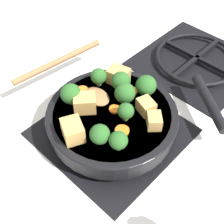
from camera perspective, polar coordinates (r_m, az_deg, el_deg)
ground_plane at (r=0.75m, az=-0.00°, el=-3.76°), size 2.40×2.40×0.00m
front_burner_grate at (r=0.74m, az=-0.00°, el=-3.19°), size 0.31×0.31×0.03m
rear_burner_grate at (r=0.96m, az=15.18°, el=9.15°), size 0.31×0.31×0.03m
skillet_pan at (r=0.71m, az=0.24°, el=-1.07°), size 0.36×0.40×0.05m
wooden_spoon at (r=0.78m, az=-7.13°, el=6.77°), size 0.22×0.26×0.02m
tofu_cube_center_large at (r=0.67m, az=7.73°, el=-1.59°), size 0.05×0.05×0.03m
tofu_cube_near_handle at (r=0.69m, az=6.23°, el=1.04°), size 0.05×0.04×0.03m
tofu_cube_east_chunk at (r=0.69m, az=-4.99°, el=1.65°), size 0.06×0.06×0.04m
tofu_cube_west_chunk at (r=0.75m, az=1.15°, el=6.62°), size 0.06×0.05×0.04m
tofu_cube_back_piece at (r=0.64m, az=-7.19°, el=-3.39°), size 0.06×0.06×0.04m
broccoli_floret_near_spoon at (r=0.72m, az=1.66°, el=5.64°), size 0.05×0.05×0.05m
broccoli_floret_center_top at (r=0.70m, az=-7.53°, el=3.29°), size 0.05×0.05×0.05m
broccoli_floret_east_rim at (r=0.62m, az=-2.23°, el=-4.12°), size 0.04×0.04×0.05m
broccoli_floret_west_rim at (r=0.61m, az=1.17°, el=-5.23°), size 0.04×0.04×0.05m
broccoli_floret_north_edge at (r=0.66m, az=2.54°, el=0.14°), size 0.04×0.04×0.04m
broccoli_floret_south_cluster at (r=0.70m, az=2.10°, el=3.66°), size 0.05×0.05×0.05m
broccoli_floret_mid_floret at (r=0.74m, az=-2.46°, el=6.54°), size 0.04×0.04×0.05m
broccoli_floret_small_inner at (r=0.72m, az=6.25°, el=4.84°), size 0.05×0.05×0.05m
carrot_slice_orange_thin at (r=0.74m, az=3.81°, el=3.86°), size 0.03×0.03×0.01m
carrot_slice_near_center at (r=0.66m, az=1.86°, el=-3.44°), size 0.03×0.03×0.01m
carrot_slice_edge_slice at (r=0.70m, az=0.50°, el=0.53°), size 0.03×0.03×0.01m
carrot_slice_under_broccoli at (r=0.74m, az=-5.49°, el=3.94°), size 0.03×0.03×0.01m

